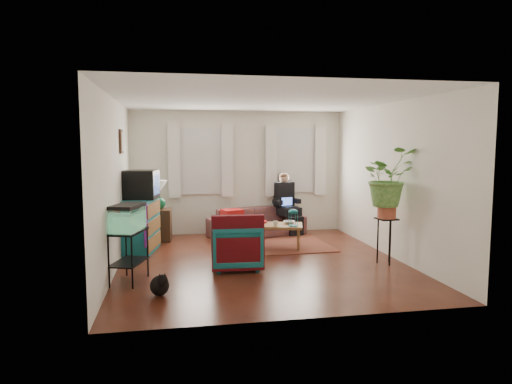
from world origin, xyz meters
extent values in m
cube|color=#4F2B14|center=(0.00, 0.00, 0.00)|extent=(4.50, 5.00, 0.01)
cube|color=white|center=(0.00, 0.00, 2.60)|extent=(4.50, 5.00, 0.01)
cube|color=silver|center=(0.00, 2.50, 1.30)|extent=(4.50, 0.01, 2.60)
cube|color=silver|center=(0.00, -2.50, 1.30)|extent=(4.50, 0.01, 2.60)
cube|color=silver|center=(-2.25, 0.00, 1.30)|extent=(0.01, 5.00, 2.60)
cube|color=silver|center=(2.25, 0.00, 1.30)|extent=(0.01, 5.00, 2.60)
cube|color=white|center=(-0.80, 2.48, 1.55)|extent=(1.08, 0.04, 1.38)
cube|color=white|center=(1.25, 2.48, 1.55)|extent=(1.08, 0.04, 1.38)
cube|color=white|center=(-0.80, 2.40, 1.55)|extent=(1.36, 0.06, 1.50)
cube|color=white|center=(1.25, 2.40, 1.55)|extent=(1.36, 0.06, 1.50)
cube|color=#3D2616|center=(-2.21, 0.85, 1.95)|extent=(0.04, 0.32, 0.40)
cube|color=brown|center=(0.50, 1.13, 0.01)|extent=(2.07, 1.69, 0.01)
imported|color=brown|center=(0.32, 2.05, 0.39)|extent=(2.13, 1.36, 0.78)
cube|color=#382915|center=(-1.65, 1.95, 0.32)|extent=(0.46, 0.46, 0.63)
cube|color=#136E72|center=(-1.99, 1.03, 0.47)|extent=(0.71, 1.13, 0.94)
cube|color=black|center=(-1.95, 1.13, 1.20)|extent=(0.66, 0.62, 0.50)
cube|color=black|center=(-2.00, -0.76, 0.36)|extent=(0.54, 0.72, 0.72)
cube|color=#7FD899|center=(-2.00, -0.76, 0.91)|extent=(0.48, 0.66, 0.38)
ellipsoid|color=black|center=(-1.57, -1.42, 0.16)|extent=(0.32, 0.42, 0.32)
imported|color=#115E68|center=(-0.44, -0.29, 0.39)|extent=(0.79, 0.74, 0.77)
cube|color=#9E0A0A|center=(-0.45, -0.59, 0.55)|extent=(0.78, 0.22, 0.64)
cube|color=brown|center=(0.42, 0.92, 0.22)|extent=(1.18, 0.84, 0.44)
imported|color=white|center=(0.16, 0.89, 0.49)|extent=(0.15, 0.15, 0.09)
imported|color=beige|center=(0.42, 0.74, 0.49)|extent=(0.12, 0.12, 0.09)
imported|color=white|center=(0.72, 0.94, 0.47)|extent=(0.26, 0.26, 0.05)
cylinder|color=#B21414|center=(0.17, 1.14, 0.46)|extent=(0.40, 0.40, 0.04)
cube|color=black|center=(1.94, -0.49, 0.37)|extent=(0.34, 0.34, 0.74)
imported|color=#599947|center=(1.94, -0.49, 1.25)|extent=(0.91, 0.81, 0.94)
camera|label=1|loc=(-1.38, -7.15, 1.91)|focal=32.00mm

